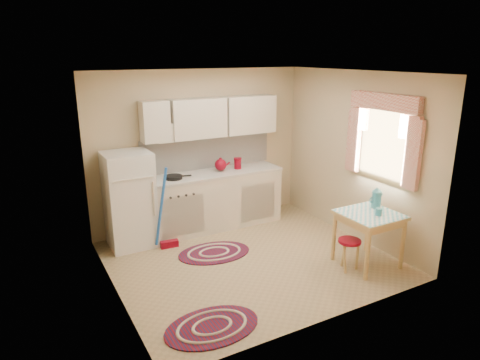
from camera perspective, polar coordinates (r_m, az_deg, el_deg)
name	(u,v)px	position (r m, az deg, el deg)	size (l,w,h in m)	color
room_shell	(251,141)	(5.73, 1.52, 5.17)	(3.64, 3.60, 2.52)	tan
fridge	(130,200)	(6.36, -14.52, -2.59)	(0.65, 0.60, 1.40)	white
broom	(168,209)	(6.19, -9.63, -3.79)	(0.28, 0.12, 1.20)	blue
base_cabinets	(213,201)	(6.91, -3.67, -2.81)	(2.25, 0.60, 0.88)	beige
countertop	(212,174)	(6.77, -3.74, 0.86)	(2.27, 0.62, 0.04)	beige
frying_pan	(173,177)	(6.47, -8.86, 0.37)	(0.27, 0.27, 0.05)	black
red_kettle	(221,165)	(6.80, -2.60, 2.04)	(0.21, 0.19, 0.21)	maroon
red_canister	(238,164)	(6.94, -0.31, 2.16)	(0.12, 0.12, 0.16)	maroon
table	(368,239)	(5.97, 16.65, -7.56)	(0.72, 0.72, 0.72)	tan
stool	(349,255)	(5.82, 14.28, -9.63)	(0.29, 0.29, 0.42)	maroon
coffee_pot	(377,197)	(6.01, 17.74, -2.19)	(0.16, 0.13, 0.31)	teal
mug	(379,212)	(5.78, 17.99, -4.08)	(0.08, 0.08, 0.10)	teal
rug_center	(214,253)	(6.16, -3.46, -9.65)	(1.04, 0.69, 0.02)	maroon
rug_left	(212,327)	(4.69, -3.74, -18.94)	(1.03, 0.68, 0.02)	maroon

